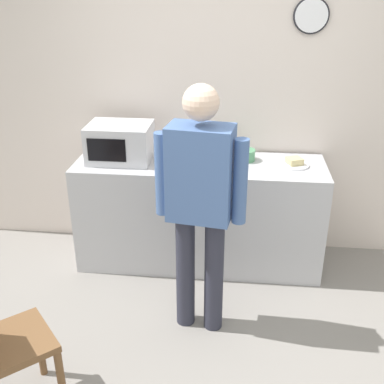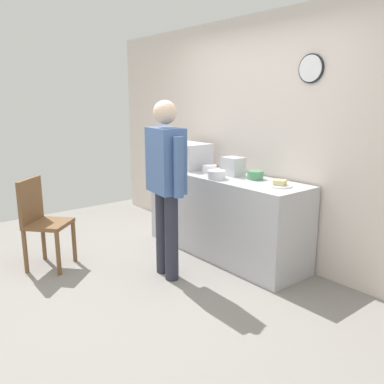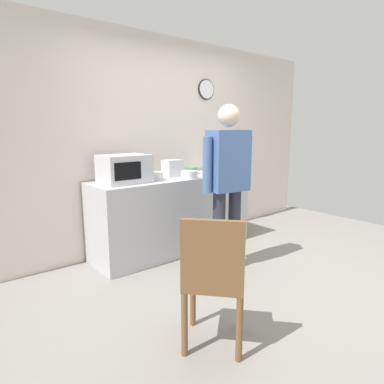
# 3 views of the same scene
# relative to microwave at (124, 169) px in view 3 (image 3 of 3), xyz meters

# --- Properties ---
(ground_plane) EXTENTS (6.00, 6.00, 0.00)m
(ground_plane) POSITION_rel_microwave_xyz_m (0.78, -1.22, -1.06)
(ground_plane) COLOR gray
(back_wall) EXTENTS (5.40, 0.13, 2.60)m
(back_wall) POSITION_rel_microwave_xyz_m (0.78, 0.38, 0.24)
(back_wall) COLOR silver
(back_wall) RESTS_ON ground_plane
(kitchen_counter) EXTENTS (2.01, 0.62, 0.91)m
(kitchen_counter) POSITION_rel_microwave_xyz_m (0.64, 0.00, -0.60)
(kitchen_counter) COLOR #B7B7BC
(kitchen_counter) RESTS_ON ground_plane
(microwave) EXTENTS (0.50, 0.39, 0.30)m
(microwave) POSITION_rel_microwave_xyz_m (0.00, 0.00, 0.00)
(microwave) COLOR silver
(microwave) RESTS_ON kitchen_counter
(sandwich_plate) EXTENTS (0.24, 0.24, 0.07)m
(sandwich_plate) POSITION_rel_microwave_xyz_m (1.39, 0.02, -0.13)
(sandwich_plate) COLOR white
(sandwich_plate) RESTS_ON kitchen_counter
(salad_bowl) EXTENTS (0.17, 0.17, 0.09)m
(salad_bowl) POSITION_rel_microwave_xyz_m (1.00, 0.10, -0.11)
(salad_bowl) COLOR #4C8E60
(salad_bowl) RESTS_ON kitchen_counter
(cereal_bowl) EXTENTS (0.19, 0.19, 0.09)m
(cereal_bowl) POSITION_rel_microwave_xyz_m (0.73, -0.20, -0.10)
(cereal_bowl) COLOR white
(cereal_bowl) RESTS_ON kitchen_counter
(mixing_bowl) EXTENTS (0.16, 0.16, 0.08)m
(mixing_bowl) POSITION_rel_microwave_xyz_m (0.40, -0.01, -0.11)
(mixing_bowl) COLOR white
(mixing_bowl) RESTS_ON kitchen_counter
(toaster) EXTENTS (0.22, 0.18, 0.20)m
(toaster) POSITION_rel_microwave_xyz_m (0.69, 0.08, -0.05)
(toaster) COLOR silver
(toaster) RESTS_ON kitchen_counter
(fork_utensil) EXTENTS (0.05, 0.17, 0.01)m
(fork_utensil) POSITION_rel_microwave_xyz_m (-0.18, 0.26, -0.15)
(fork_utensil) COLOR silver
(fork_utensil) RESTS_ON kitchen_counter
(spoon_utensil) EXTENTS (0.10, 0.16, 0.01)m
(spoon_utensil) POSITION_rel_microwave_xyz_m (0.42, 0.26, -0.15)
(spoon_utensil) COLOR silver
(spoon_utensil) RESTS_ON kitchen_counter
(person_standing) EXTENTS (0.58, 0.30, 1.72)m
(person_standing) POSITION_rel_microwave_xyz_m (0.72, -0.84, -0.05)
(person_standing) COLOR #2A2C3A
(person_standing) RESTS_ON ground_plane
(wooden_chair) EXTENTS (0.56, 0.56, 0.94)m
(wooden_chair) POSITION_rel_microwave_xyz_m (-0.28, -1.71, -0.54)
(wooden_chair) COLOR brown
(wooden_chair) RESTS_ON ground_plane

